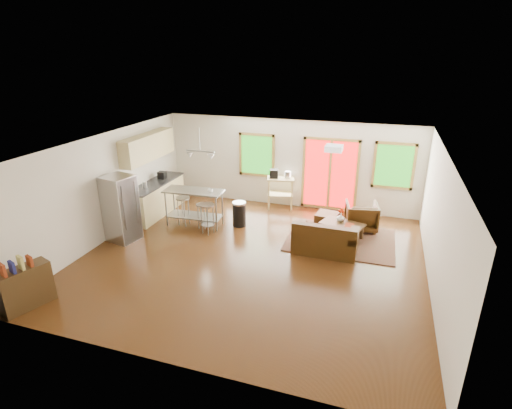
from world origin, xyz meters
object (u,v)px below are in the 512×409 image
(rug, at_px, (340,240))
(armchair, at_px, (361,215))
(coffee_table, at_px, (342,226))
(loveseat, at_px, (325,240))
(island, at_px, (194,201))
(ottoman, at_px, (327,220))
(kitchen_cart, at_px, (280,182))
(refrigerator, at_px, (121,209))

(rug, relative_size, armchair, 3.19)
(rug, relative_size, coffee_table, 2.23)
(loveseat, distance_m, island, 3.63)
(rug, bearing_deg, island, -176.27)
(loveseat, distance_m, coffee_table, 0.90)
(armchair, relative_size, island, 0.51)
(loveseat, relative_size, ottoman, 2.66)
(ottoman, bearing_deg, kitchen_cart, 150.49)
(rug, distance_m, island, 3.93)
(loveseat, relative_size, island, 0.93)
(kitchen_cart, bearing_deg, ottoman, -29.51)
(armchair, relative_size, ottoman, 1.47)
(coffee_table, distance_m, ottoman, 0.81)
(loveseat, xyz_separation_m, refrigerator, (-4.87, -0.86, 0.52))
(kitchen_cart, bearing_deg, rug, -38.91)
(rug, xyz_separation_m, loveseat, (-0.29, -0.74, 0.30))
(loveseat, relative_size, refrigerator, 0.89)
(rug, xyz_separation_m, island, (-3.87, -0.25, 0.67))
(rug, height_order, loveseat, loveseat)
(refrigerator, distance_m, kitchen_cart, 4.50)
(refrigerator, height_order, kitchen_cart, refrigerator)
(coffee_table, distance_m, armchair, 0.82)
(ottoman, relative_size, refrigerator, 0.34)
(rug, height_order, island, island)
(loveseat, xyz_separation_m, coffee_table, (0.29, 0.85, 0.05))
(rug, relative_size, ottoman, 4.69)
(rug, bearing_deg, armchair, 63.24)
(coffee_table, distance_m, island, 3.90)
(armchair, bearing_deg, coffee_table, 49.30)
(ottoman, height_order, refrigerator, refrigerator)
(island, bearing_deg, refrigerator, -133.66)
(coffee_table, bearing_deg, rug, -93.42)
(refrigerator, bearing_deg, rug, 28.97)
(ottoman, height_order, island, island)
(armchair, xyz_separation_m, refrigerator, (-5.57, -2.42, 0.42))
(island, distance_m, kitchen_cart, 2.64)
(rug, bearing_deg, loveseat, -111.15)
(coffee_table, distance_m, refrigerator, 5.46)
(rug, relative_size, kitchen_cart, 2.17)
(rug, distance_m, kitchen_cart, 2.70)
(loveseat, relative_size, armchair, 1.81)
(coffee_table, relative_size, kitchen_cart, 0.97)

